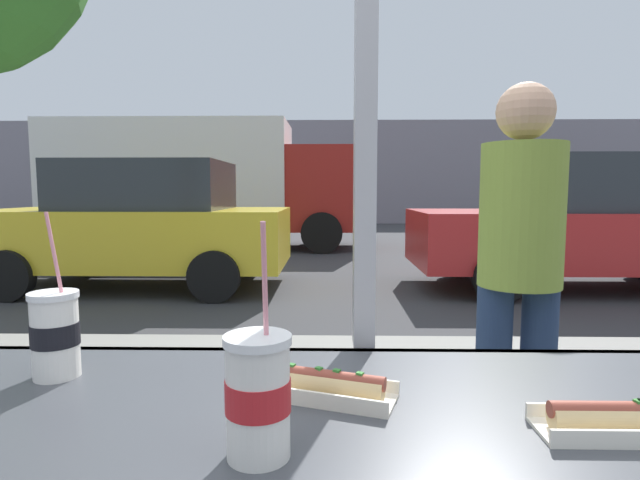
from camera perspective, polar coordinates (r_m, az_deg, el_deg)
ground_plane at (r=9.20m, az=1.63°, el=-2.84°), size 60.00×60.00×0.00m
sidewalk_strip at (r=2.99m, az=2.75°, el=-19.88°), size 16.00×2.80×0.14m
building_facade_far at (r=21.21m, az=1.37°, el=7.71°), size 28.00×1.20×4.22m
soda_cup_left at (r=0.72m, az=-7.10°, el=-17.12°), size 0.09×0.09×0.33m
soda_cup_right at (r=1.12m, az=-28.05°, el=-9.39°), size 0.09×0.09×0.33m
hotdog_tray_near at (r=0.92m, az=0.43°, el=-16.26°), size 0.27×0.17×0.05m
hotdog_tray_far at (r=0.93m, az=31.77°, el=-17.08°), size 0.27×0.10×0.05m
parked_car_yellow at (r=7.40m, az=-19.80°, el=1.70°), size 4.11×2.06×1.76m
parked_car_red at (r=7.73m, az=27.88°, el=1.72°), size 4.58×2.00×1.83m
box_truck at (r=12.16m, az=-13.20°, el=6.70°), size 7.23×2.44×2.94m
pedestrian at (r=2.12m, az=21.88°, el=-2.41°), size 0.32×0.32×1.63m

